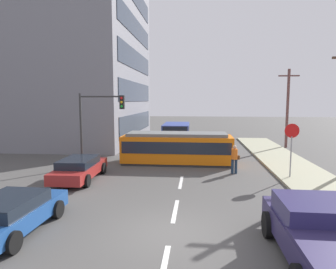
% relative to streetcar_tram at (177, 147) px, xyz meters
% --- Properties ---
extents(ground_plane, '(120.00, 120.00, 0.00)m').
position_rel_streetcar_tram_xyz_m(ground_plane, '(0.53, -0.72, -1.08)').
color(ground_plane, '#4C4B49').
extents(sidewalk_curb_right, '(3.20, 36.00, 0.14)m').
position_rel_streetcar_tram_xyz_m(sidewalk_curb_right, '(7.33, -4.72, -1.01)').
color(sidewalk_curb_right, '#9E9D7F').
rests_on(sidewalk_curb_right, ground).
extents(lane_stripe_0, '(0.16, 2.40, 0.01)m').
position_rel_streetcar_tram_xyz_m(lane_stripe_0, '(0.53, -12.72, -1.08)').
color(lane_stripe_0, silver).
rests_on(lane_stripe_0, ground).
extents(lane_stripe_1, '(0.16, 2.40, 0.01)m').
position_rel_streetcar_tram_xyz_m(lane_stripe_1, '(0.53, -8.72, -1.08)').
color(lane_stripe_1, silver).
rests_on(lane_stripe_1, ground).
extents(lane_stripe_2, '(0.16, 2.40, 0.01)m').
position_rel_streetcar_tram_xyz_m(lane_stripe_2, '(0.53, -4.72, -1.08)').
color(lane_stripe_2, silver).
rests_on(lane_stripe_2, ground).
extents(lane_stripe_3, '(0.16, 2.40, 0.01)m').
position_rel_streetcar_tram_xyz_m(lane_stripe_3, '(0.53, 6.00, -1.08)').
color(lane_stripe_3, silver).
rests_on(lane_stripe_3, ground).
extents(lane_stripe_4, '(0.16, 2.40, 0.01)m').
position_rel_streetcar_tram_xyz_m(lane_stripe_4, '(0.53, 12.00, -1.08)').
color(lane_stripe_4, silver).
rests_on(lane_stripe_4, ground).
extents(corner_building, '(15.95, 17.10, 19.20)m').
position_rel_streetcar_tram_xyz_m(corner_building, '(-12.91, 10.83, 8.52)').
color(corner_building, slate).
rests_on(corner_building, ground).
extents(streetcar_tram, '(7.32, 2.56, 2.09)m').
position_rel_streetcar_tram_xyz_m(streetcar_tram, '(0.00, 0.00, 0.00)').
color(streetcar_tram, orange).
rests_on(streetcar_tram, ground).
extents(city_bus, '(2.59, 5.35, 1.94)m').
position_rel_streetcar_tram_xyz_m(city_bus, '(-0.72, 9.67, 0.02)').
color(city_bus, '#31418C').
rests_on(city_bus, ground).
extents(pedestrian_crossing, '(0.51, 0.36, 1.67)m').
position_rel_streetcar_tram_xyz_m(pedestrian_crossing, '(3.52, -2.54, -0.14)').
color(pedestrian_crossing, '#1C2E44').
rests_on(pedestrian_crossing, ground).
extents(pickup_truck_parked, '(2.32, 5.02, 1.55)m').
position_rel_streetcar_tram_xyz_m(pickup_truck_parked, '(4.56, -12.10, -0.28)').
color(pickup_truck_parked, '#2C254F').
rests_on(pickup_truck_parked, ground).
extents(parked_sedan_near, '(2.12, 4.27, 1.19)m').
position_rel_streetcar_tram_xyz_m(parked_sedan_near, '(-4.62, -11.10, -0.46)').
color(parked_sedan_near, navy).
rests_on(parked_sedan_near, ground).
extents(parked_sedan_mid, '(2.03, 4.57, 1.19)m').
position_rel_streetcar_tram_xyz_m(parked_sedan_mid, '(-4.92, -4.71, -0.46)').
color(parked_sedan_mid, maroon).
rests_on(parked_sedan_mid, ground).
extents(stop_sign, '(0.76, 0.07, 2.88)m').
position_rel_streetcar_tram_xyz_m(stop_sign, '(6.37, -3.50, 1.11)').
color(stop_sign, gray).
rests_on(stop_sign, sidewalk_curb_right).
extents(traffic_light_mast, '(2.88, 0.33, 4.68)m').
position_rel_streetcar_tram_xyz_m(traffic_light_mast, '(-4.77, -1.86, 2.22)').
color(traffic_light_mast, '#333333').
rests_on(traffic_light_mast, ground).
extents(utility_pole_mid, '(1.80, 0.24, 7.01)m').
position_rel_streetcar_tram_xyz_m(utility_pole_mid, '(9.36, 7.68, 2.60)').
color(utility_pole_mid, brown).
rests_on(utility_pole_mid, ground).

